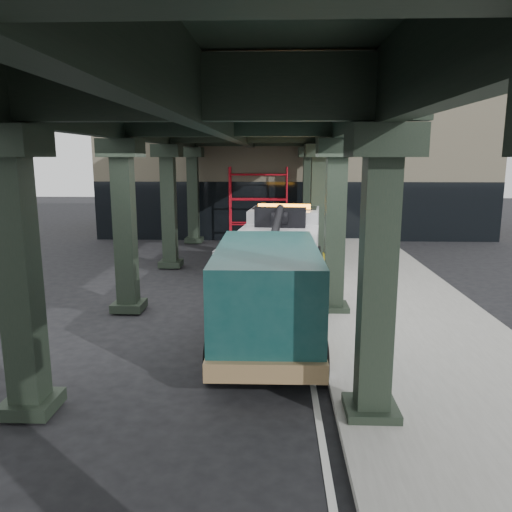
# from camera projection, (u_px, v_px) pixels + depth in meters

# --- Properties ---
(ground) EXTENTS (90.00, 90.00, 0.00)m
(ground) POSITION_uv_depth(u_px,v_px,m) (238.00, 337.00, 12.71)
(ground) COLOR black
(ground) RESTS_ON ground
(sidewalk) EXTENTS (5.00, 40.00, 0.15)m
(sidewalk) POSITION_uv_depth(u_px,v_px,m) (398.00, 312.00, 14.48)
(sidewalk) COLOR gray
(sidewalk) RESTS_ON ground
(lane_stripe) EXTENTS (0.12, 38.00, 0.01)m
(lane_stripe) POSITION_uv_depth(u_px,v_px,m) (301.00, 313.00, 14.60)
(lane_stripe) COLOR silver
(lane_stripe) RESTS_ON ground
(viaduct) EXTENTS (7.40, 32.00, 6.40)m
(viaduct) POSITION_uv_depth(u_px,v_px,m) (228.00, 121.00, 13.62)
(viaduct) COLOR black
(viaduct) RESTS_ON ground
(building) EXTENTS (22.00, 10.00, 8.00)m
(building) POSITION_uv_depth(u_px,v_px,m) (293.00, 165.00, 31.45)
(building) COLOR #C6B793
(building) RESTS_ON ground
(scaffolding) EXTENTS (3.08, 0.88, 4.00)m
(scaffolding) POSITION_uv_depth(u_px,v_px,m) (258.00, 203.00, 26.65)
(scaffolding) COLOR red
(scaffolding) RESTS_ON ground
(tow_truck) EXTENTS (3.36, 9.20, 2.95)m
(tow_truck) POSITION_uv_depth(u_px,v_px,m) (279.00, 250.00, 16.71)
(tow_truck) COLOR black
(tow_truck) RESTS_ON ground
(towed_van) EXTENTS (2.55, 6.22, 2.51)m
(towed_van) POSITION_uv_depth(u_px,v_px,m) (267.00, 292.00, 11.85)
(towed_van) COLOR #103A39
(towed_van) RESTS_ON ground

